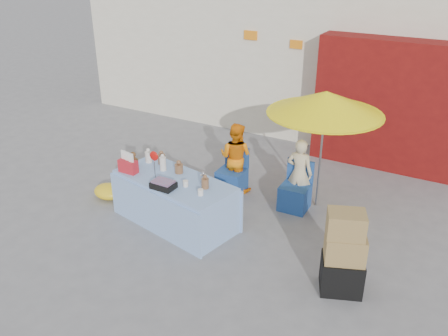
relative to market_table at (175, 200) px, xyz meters
The scene contains 9 objects.
ground 0.61m from the market_table, 28.10° to the right, with size 80.00×80.00×0.00m, color slate.
market_table is the anchor object (origin of this frame).
chair_left 1.44m from the market_table, 77.70° to the left, with size 0.50×0.49×0.85m.
chair_right 2.10m from the market_table, 42.03° to the left, with size 0.50×0.49×0.85m.
vendor_orange 1.59m from the market_table, 78.72° to the left, with size 0.64×0.50×1.31m, color orange.
vendor_beige 2.20m from the market_table, 44.63° to the left, with size 0.46×0.30×1.25m, color beige.
umbrella 2.91m from the market_table, 42.25° to the left, with size 1.90×1.90×2.09m.
box_stack 2.93m from the market_table, ahead, with size 0.67×0.61×1.20m.
tarp_bundle 1.56m from the market_table, behind, with size 0.57×0.46×0.26m, color yellow.
Camera 1 is at (3.66, -5.29, 4.22)m, focal length 38.00 mm.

